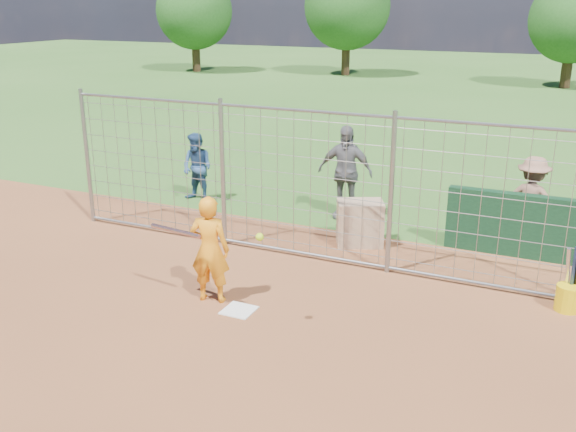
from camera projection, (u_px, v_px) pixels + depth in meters
The scene contains 12 objects.
ground at pixel (246, 305), 9.19m from camera, with size 100.00×100.00×0.00m, color #2D591E.
infield_dirt at pixel (107, 424), 6.61m from camera, with size 18.00×18.00×0.00m, color brown.
home_plate at pixel (239, 310), 9.02m from camera, with size 0.43×0.43×0.02m, color silver.
dugout_wall at pixel (525, 226), 10.77m from camera, with size 2.60×0.20×1.10m, color #11381E.
batter at pixel (210, 250), 9.10m from camera, with size 0.58×0.38×1.58m, color orange.
bystander_a at pixel (197, 168), 13.77m from camera, with size 0.72×0.56×1.49m, color navy.
bystander_b at pixel (345, 172), 12.65m from camera, with size 1.10×0.46×1.87m, color slate.
bystander_c at pixel (531, 201), 11.28m from camera, with size 1.03×0.59×1.60m, color #8E614D.
equipment_bin at pixel (360, 223), 11.38m from camera, with size 0.80×0.55×0.80m, color tan.
equipment_in_play at pixel (194, 232), 8.63m from camera, with size 1.88×0.31×0.27m.
bucket_with_bats at pixel (569, 294), 8.97m from camera, with size 0.34×0.38×0.97m.
backstop_fence at pixel (302, 186), 10.51m from camera, with size 9.08×0.08×2.60m.
Camera 1 is at (4.03, -7.29, 4.15)m, focal length 40.00 mm.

